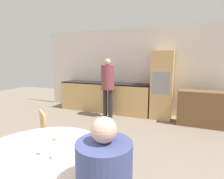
{
  "coord_description": "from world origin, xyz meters",
  "views": [
    {
      "loc": [
        1.19,
        -0.06,
        1.62
      ],
      "look_at": [
        -0.01,
        2.87,
        1.09
      ],
      "focal_mm": 28.0,
      "sensor_mm": 36.0,
      "label": 1
    }
  ],
  "objects_px": {
    "sideboard": "(203,109)",
    "dining_table": "(42,174)",
    "chair_far_left": "(37,138)",
    "person_standing": "(108,82)",
    "bowl_far": "(58,155)",
    "bowl_near": "(60,138)",
    "oven_unit": "(162,85)",
    "bowl_centre": "(29,179)",
    "cup": "(85,141)"
  },
  "relations": [
    {
      "from": "oven_unit",
      "to": "bowl_near",
      "type": "bearing_deg",
      "value": -101.3
    },
    {
      "from": "bowl_near",
      "to": "cup",
      "type": "bearing_deg",
      "value": -1.77
    },
    {
      "from": "oven_unit",
      "to": "sideboard",
      "type": "xyz_separation_m",
      "value": [
        1.03,
        -0.27,
        -0.5
      ]
    },
    {
      "from": "sideboard",
      "to": "dining_table",
      "type": "xyz_separation_m",
      "value": [
        -1.72,
        -3.57,
        0.07
      ]
    },
    {
      "from": "oven_unit",
      "to": "bowl_far",
      "type": "relative_size",
      "value": 14.69
    },
    {
      "from": "dining_table",
      "to": "bowl_far",
      "type": "bearing_deg",
      "value": 0.84
    },
    {
      "from": "dining_table",
      "to": "bowl_far",
      "type": "xyz_separation_m",
      "value": [
        0.21,
        0.0,
        0.25
      ]
    },
    {
      "from": "person_standing",
      "to": "bowl_far",
      "type": "relative_size",
      "value": 13.11
    },
    {
      "from": "bowl_near",
      "to": "bowl_centre",
      "type": "relative_size",
      "value": 0.81
    },
    {
      "from": "chair_far_left",
      "to": "person_standing",
      "type": "distance_m",
      "value": 2.74
    },
    {
      "from": "sideboard",
      "to": "chair_far_left",
      "type": "relative_size",
      "value": 1.35
    },
    {
      "from": "oven_unit",
      "to": "person_standing",
      "type": "relative_size",
      "value": 1.12
    },
    {
      "from": "cup",
      "to": "dining_table",
      "type": "bearing_deg",
      "value": -135.45
    },
    {
      "from": "dining_table",
      "to": "cup",
      "type": "distance_m",
      "value": 0.51
    },
    {
      "from": "bowl_centre",
      "to": "bowl_far",
      "type": "bearing_deg",
      "value": 92.92
    },
    {
      "from": "oven_unit",
      "to": "person_standing",
      "type": "distance_m",
      "value": 1.53
    },
    {
      "from": "chair_far_left",
      "to": "bowl_near",
      "type": "height_order",
      "value": "chair_far_left"
    },
    {
      "from": "chair_far_left",
      "to": "bowl_centre",
      "type": "bearing_deg",
      "value": -9.74
    },
    {
      "from": "bowl_near",
      "to": "bowl_far",
      "type": "bearing_deg",
      "value": -53.81
    },
    {
      "from": "oven_unit",
      "to": "chair_far_left",
      "type": "distance_m",
      "value": 3.53
    },
    {
      "from": "bowl_centre",
      "to": "chair_far_left",
      "type": "bearing_deg",
      "value": 133.88
    },
    {
      "from": "oven_unit",
      "to": "dining_table",
      "type": "height_order",
      "value": "oven_unit"
    },
    {
      "from": "sideboard",
      "to": "dining_table",
      "type": "distance_m",
      "value": 3.96
    },
    {
      "from": "person_standing",
      "to": "bowl_near",
      "type": "xyz_separation_m",
      "value": [
        0.73,
        -2.99,
        -0.27
      ]
    },
    {
      "from": "oven_unit",
      "to": "dining_table",
      "type": "bearing_deg",
      "value": -100.16
    },
    {
      "from": "chair_far_left",
      "to": "bowl_far",
      "type": "height_order",
      "value": "chair_far_left"
    },
    {
      "from": "cup",
      "to": "bowl_far",
      "type": "bearing_deg",
      "value": -107.98
    },
    {
      "from": "bowl_centre",
      "to": "bowl_far",
      "type": "height_order",
      "value": "bowl_centre"
    },
    {
      "from": "sideboard",
      "to": "chair_far_left",
      "type": "bearing_deg",
      "value": -129.3
    },
    {
      "from": "dining_table",
      "to": "bowl_near",
      "type": "distance_m",
      "value": 0.4
    },
    {
      "from": "bowl_centre",
      "to": "cup",
      "type": "bearing_deg",
      "value": 82.91
    },
    {
      "from": "oven_unit",
      "to": "bowl_centre",
      "type": "bearing_deg",
      "value": -96.26
    },
    {
      "from": "dining_table",
      "to": "cup",
      "type": "height_order",
      "value": "cup"
    },
    {
      "from": "dining_table",
      "to": "chair_far_left",
      "type": "xyz_separation_m",
      "value": [
        -0.69,
        0.62,
        -0.01
      ]
    },
    {
      "from": "sideboard",
      "to": "cup",
      "type": "bearing_deg",
      "value": -113.38
    },
    {
      "from": "cup",
      "to": "bowl_centre",
      "type": "xyz_separation_m",
      "value": [
        -0.08,
        -0.65,
        -0.02
      ]
    },
    {
      "from": "person_standing",
      "to": "cup",
      "type": "xyz_separation_m",
      "value": [
        1.05,
        -3.0,
        -0.25
      ]
    },
    {
      "from": "dining_table",
      "to": "chair_far_left",
      "type": "height_order",
      "value": "chair_far_left"
    },
    {
      "from": "sideboard",
      "to": "bowl_near",
      "type": "xyz_separation_m",
      "value": [
        -1.74,
        -3.26,
        0.32
      ]
    },
    {
      "from": "bowl_centre",
      "to": "bowl_far",
      "type": "xyz_separation_m",
      "value": [
        -0.02,
        0.34,
        -0.0
      ]
    },
    {
      "from": "oven_unit",
      "to": "bowl_near",
      "type": "height_order",
      "value": "oven_unit"
    },
    {
      "from": "oven_unit",
      "to": "bowl_far",
      "type": "xyz_separation_m",
      "value": [
        -0.48,
        -3.83,
        -0.18
      ]
    },
    {
      "from": "cup",
      "to": "bowl_near",
      "type": "height_order",
      "value": "cup"
    },
    {
      "from": "person_standing",
      "to": "bowl_near",
      "type": "bearing_deg",
      "value": -76.33
    },
    {
      "from": "chair_far_left",
      "to": "person_standing",
      "type": "xyz_separation_m",
      "value": [
        -0.05,
        2.68,
        0.54
      ]
    },
    {
      "from": "oven_unit",
      "to": "person_standing",
      "type": "xyz_separation_m",
      "value": [
        -1.43,
        -0.53,
        0.1
      ]
    },
    {
      "from": "sideboard",
      "to": "chair_far_left",
      "type": "distance_m",
      "value": 3.81
    },
    {
      "from": "chair_far_left",
      "to": "bowl_far",
      "type": "relative_size",
      "value": 6.88
    },
    {
      "from": "dining_table",
      "to": "chair_far_left",
      "type": "distance_m",
      "value": 0.93
    },
    {
      "from": "sideboard",
      "to": "person_standing",
      "type": "xyz_separation_m",
      "value": [
        -2.46,
        -0.27,
        0.6
      ]
    }
  ]
}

